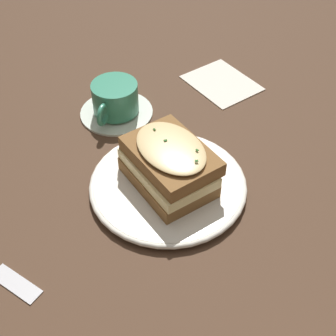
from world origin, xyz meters
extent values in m
plane|color=#473021|center=(0.00, 0.00, 0.00)|extent=(2.40, 2.40, 0.00)
cylinder|color=silver|center=(-0.02, -0.02, 0.01)|extent=(0.22, 0.22, 0.01)
torus|color=silver|center=(-0.02, -0.02, 0.01)|extent=(0.23, 0.23, 0.01)
cube|color=brown|center=(-0.02, -0.02, 0.02)|extent=(0.15, 0.13, 0.02)
cube|color=#EFDB93|center=(-0.02, -0.02, 0.04)|extent=(0.15, 0.12, 0.02)
cube|color=brown|center=(-0.02, -0.02, 0.06)|extent=(0.15, 0.13, 0.02)
ellipsoid|color=#DBBC7F|center=(-0.02, -0.02, 0.08)|extent=(0.14, 0.11, 0.01)
cube|color=#2D6028|center=(-0.04, -0.05, 0.08)|extent=(0.00, 0.00, 0.00)
cube|color=#2D6028|center=(-0.01, -0.02, 0.08)|extent=(0.00, 0.00, 0.00)
cube|color=#2D6028|center=(-0.06, -0.05, 0.08)|extent=(0.00, 0.00, 0.00)
cube|color=#2D6028|center=(0.02, -0.01, 0.08)|extent=(0.00, 0.00, 0.00)
cylinder|color=silver|center=(0.17, 0.02, 0.00)|extent=(0.13, 0.13, 0.01)
cylinder|color=#338466|center=(0.17, 0.02, 0.03)|extent=(0.08, 0.08, 0.05)
cylinder|color=#381E0F|center=(0.17, 0.02, 0.05)|extent=(0.06, 0.06, 0.00)
torus|color=#338466|center=(0.13, 0.05, 0.03)|extent=(0.04, 0.03, 0.04)
cube|color=silver|center=(-0.13, 0.20, 0.00)|extent=(0.07, 0.06, 0.00)
cube|color=#333335|center=(-0.13, 0.19, 0.00)|extent=(0.03, 0.03, 0.00)
cube|color=#333335|center=(-0.13, 0.20, 0.00)|extent=(0.03, 0.03, 0.00)
cube|color=#333335|center=(-0.14, 0.20, 0.00)|extent=(0.03, 0.03, 0.00)
cube|color=silver|center=(0.21, -0.19, 0.00)|extent=(0.16, 0.14, 0.00)
camera|label=1|loc=(-0.47, 0.10, 0.50)|focal=50.00mm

